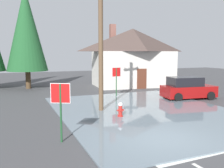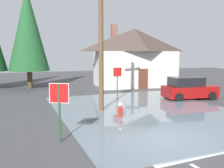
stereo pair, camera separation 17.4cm
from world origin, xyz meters
The scene contains 10 objects.
ground_plane centered at (0.00, 0.00, -0.05)m, with size 80.00×80.00×0.10m, color #424244.
flood_puddle centered at (1.88, 4.64, 0.03)m, with size 10.23×13.14×0.06m, color slate.
lane_stop_bar centered at (0.46, -1.90, 0.00)m, with size 4.00×0.30×0.01m, color silver.
stop_sign_near centered at (-3.86, 1.29, 1.69)m, with size 0.71×0.38×2.36m.
fire_hydrant centered at (-0.13, 3.86, 0.41)m, with size 0.42×0.36×0.84m.
utility_pole centered at (-0.60, 5.68, 4.55)m, with size 1.60×0.28×8.75m.
stop_sign_far centered at (2.32, 10.09, 1.70)m, with size 0.75×0.08×2.38m.
house centered at (6.65, 15.67, 3.18)m, with size 9.11×6.28×6.61m.
parked_car centered at (7.00, 7.03, 0.81)m, with size 4.23×2.51×1.70m.
pine_tree_mid_left centered at (-4.02, 17.63, 5.84)m, with size 3.97×3.97×9.93m.
Camera 1 is at (-5.60, -8.19, 3.50)m, focal length 39.50 mm.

